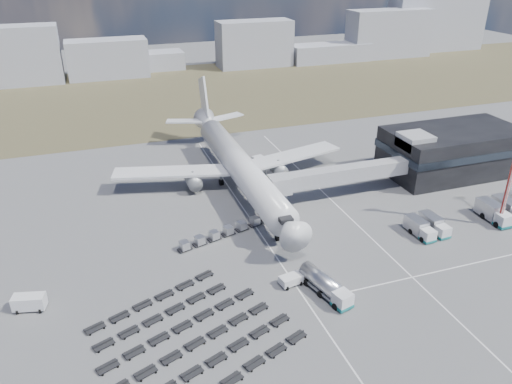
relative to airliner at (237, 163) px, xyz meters
name	(u,v)px	position (x,y,z in m)	size (l,w,h in m)	color
ground	(297,268)	(0.00, -32.38, -5.29)	(420.00, 420.00, 0.00)	#565659
grass_strip	(172,94)	(0.00, 77.62, -5.29)	(420.00, 90.00, 0.01)	#4C432D
lane_markings	(343,248)	(9.77, -29.38, -5.29)	(47.12, 110.00, 0.01)	silver
terminal	(452,150)	(47.77, -8.41, -0.04)	(30.40, 16.40, 11.00)	black
jet_bridge	(331,176)	(15.90, -11.95, -0.24)	(30.30, 3.80, 7.05)	#939399
airliner	(237,163)	(0.00, 0.00, 0.00)	(51.59, 64.53, 17.62)	silver
skyline	(227,45)	(30.29, 113.21, 3.88)	(315.58, 26.19, 25.47)	#999BA7
fuel_tanker	(326,286)	(1.29, -39.74, -3.73)	(4.77, 10.00, 3.13)	silver
pushback_tug	(291,280)	(-2.59, -35.91, -4.52)	(3.48, 1.96, 1.55)	silver
utility_van	(29,303)	(-39.72, -29.26, -4.12)	(4.41, 2.00, 2.35)	silver
catering_truck	(263,166)	(7.58, 4.95, -3.80)	(3.92, 6.77, 2.92)	silver
service_trucks_near	(427,226)	(26.12, -29.90, -3.85)	(5.89, 6.91, 2.65)	silver
service_trucks_far	(510,210)	(44.49, -29.97, -3.62)	(10.23, 7.80, 3.07)	silver
uld_row	(228,230)	(-7.56, -18.86, -4.37)	(19.40, 6.96, 1.53)	black
baggage_dollies	(188,337)	(-19.82, -42.45, -4.97)	(29.28, 27.52, 0.65)	black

